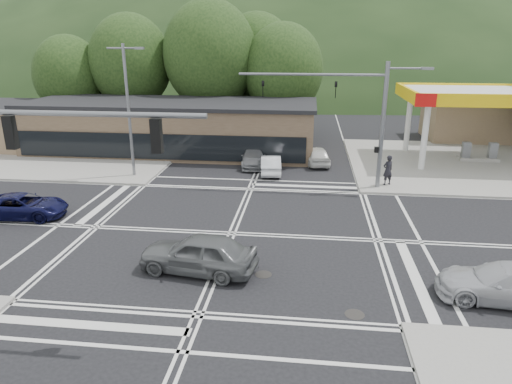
# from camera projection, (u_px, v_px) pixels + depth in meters

# --- Properties ---
(ground) EXTENTS (120.00, 120.00, 0.00)m
(ground) POSITION_uv_depth(u_px,v_px,m) (232.00, 233.00, 22.85)
(ground) COLOR black
(ground) RESTS_ON ground
(sidewalk_ne) EXTENTS (16.00, 16.00, 0.15)m
(sidewalk_ne) POSITION_uv_depth(u_px,v_px,m) (455.00, 164.00, 35.29)
(sidewalk_ne) COLOR gray
(sidewalk_ne) RESTS_ON ground
(sidewalk_nw) EXTENTS (16.00, 16.00, 0.15)m
(sidewalk_nw) POSITION_uv_depth(u_px,v_px,m) (87.00, 153.00, 38.60)
(sidewalk_nw) COLOR gray
(sidewalk_nw) RESTS_ON ground
(gas_station_canopy) EXTENTS (12.32, 8.34, 5.75)m
(gas_station_canopy) POSITION_uv_depth(u_px,v_px,m) (488.00, 98.00, 34.43)
(gas_station_canopy) COLOR silver
(gas_station_canopy) RESTS_ON ground
(convenience_store) EXTENTS (10.00, 6.00, 3.80)m
(convenience_store) POSITION_uv_depth(u_px,v_px,m) (481.00, 120.00, 43.58)
(convenience_store) COLOR #846B4F
(convenience_store) RESTS_ON ground
(commercial_row) EXTENTS (24.00, 8.00, 4.00)m
(commercial_row) POSITION_uv_depth(u_px,v_px,m) (172.00, 128.00, 39.10)
(commercial_row) COLOR brown
(commercial_row) RESTS_ON ground
(hill_north) EXTENTS (252.00, 126.00, 140.00)m
(hill_north) POSITION_uv_depth(u_px,v_px,m) (295.00, 80.00, 107.59)
(hill_north) COLOR #1F3417
(hill_north) RESTS_ON ground
(tree_n_a) EXTENTS (8.00, 8.00, 11.75)m
(tree_n_a) POSITION_uv_depth(u_px,v_px,m) (130.00, 62.00, 44.71)
(tree_n_a) COLOR #382619
(tree_n_a) RESTS_ON ground
(tree_n_b) EXTENTS (9.00, 9.00, 12.98)m
(tree_n_b) POSITION_uv_depth(u_px,v_px,m) (210.00, 55.00, 43.63)
(tree_n_b) COLOR #382619
(tree_n_b) RESTS_ON ground
(tree_n_c) EXTENTS (7.60, 7.60, 10.87)m
(tree_n_c) POSITION_uv_depth(u_px,v_px,m) (283.00, 70.00, 43.27)
(tree_n_c) COLOR #382619
(tree_n_c) RESTS_ON ground
(tree_n_d) EXTENTS (6.80, 6.80, 9.76)m
(tree_n_d) POSITION_uv_depth(u_px,v_px,m) (69.00, 76.00, 44.85)
(tree_n_d) COLOR #382619
(tree_n_d) RESTS_ON ground
(tree_n_e) EXTENTS (8.40, 8.40, 11.98)m
(tree_n_e) POSITION_uv_depth(u_px,v_px,m) (257.00, 61.00, 47.16)
(tree_n_e) COLOR #382619
(tree_n_e) RESTS_ON ground
(streetlight_nw) EXTENTS (2.50, 0.25, 9.00)m
(streetlight_nw) POSITION_uv_depth(u_px,v_px,m) (129.00, 105.00, 30.64)
(streetlight_nw) COLOR slate
(streetlight_nw) RESTS_ON ground
(signal_mast_ne) EXTENTS (11.65, 0.30, 8.00)m
(signal_mast_ne) POSITION_uv_depth(u_px,v_px,m) (363.00, 110.00, 28.19)
(signal_mast_ne) COLOR slate
(signal_mast_ne) RESTS_ON ground
(car_blue_west) EXTENTS (4.87, 2.59, 1.30)m
(car_blue_west) POSITION_uv_depth(u_px,v_px,m) (23.00, 206.00, 24.74)
(car_blue_west) COLOR black
(car_blue_west) RESTS_ON ground
(car_grey_center) EXTENTS (5.11, 2.64, 1.66)m
(car_grey_center) POSITION_uv_depth(u_px,v_px,m) (198.00, 253.00, 18.87)
(car_grey_center) COLOR #5A5D5F
(car_grey_center) RESTS_ON ground
(car_silver_east) EXTENTS (5.12, 2.53, 1.43)m
(car_silver_east) POSITION_uv_depth(u_px,v_px,m) (507.00, 283.00, 16.77)
(car_silver_east) COLOR #B5B6BD
(car_silver_east) RESTS_ON ground
(car_queue_a) EXTENTS (1.80, 4.14, 1.33)m
(car_queue_a) POSITION_uv_depth(u_px,v_px,m) (271.00, 164.00, 32.97)
(car_queue_a) COLOR silver
(car_queue_a) RESTS_ON ground
(car_queue_b) EXTENTS (2.32, 4.32, 1.40)m
(car_queue_b) POSITION_uv_depth(u_px,v_px,m) (317.00, 155.00, 35.33)
(car_queue_b) COLOR silver
(car_queue_b) RESTS_ON ground
(car_northbound) EXTENTS (2.51, 4.82, 1.33)m
(car_northbound) POSITION_uv_depth(u_px,v_px,m) (253.00, 157.00, 34.92)
(car_northbound) COLOR slate
(car_northbound) RESTS_ON ground
(pedestrian) EXTENTS (0.86, 0.76, 1.98)m
(pedestrian) POSITION_uv_depth(u_px,v_px,m) (388.00, 170.00, 29.73)
(pedestrian) COLOR black
(pedestrian) RESTS_ON sidewalk_ne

